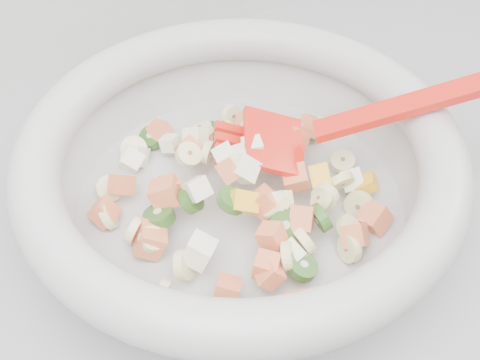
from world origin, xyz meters
TOP-DOWN VIEW (x-y plane):
  - counter at (0.00, 1.45)m, footprint 2.00×0.60m
  - mixing_bowl at (-0.14, 1.42)m, footprint 0.47×0.39m

SIDE VIEW (x-z plane):
  - counter at x=0.00m, z-range 0.00..0.90m
  - mixing_bowl at x=-0.14m, z-range 0.88..1.04m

